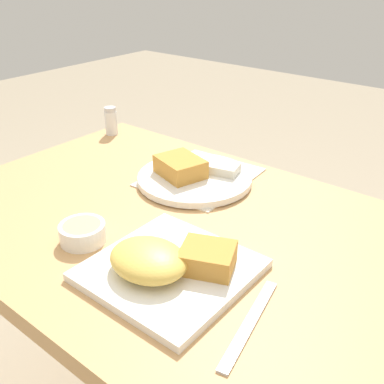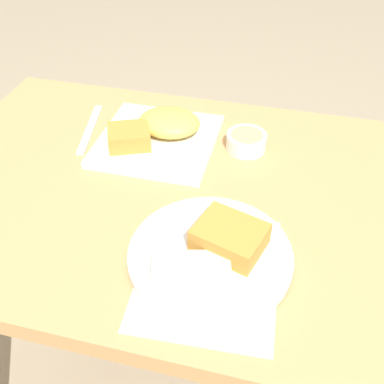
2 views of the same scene
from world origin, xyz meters
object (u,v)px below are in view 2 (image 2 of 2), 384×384
Objects in this scene: plate_square_near at (158,133)px; sauce_ramekin at (246,141)px; plate_oval_far at (213,252)px; butter_knife at (90,129)px.

plate_square_near is 2.90× the size of sauce_ramekin.
plate_square_near is 0.93× the size of plate_oval_far.
plate_oval_far is at bearing 89.34° from sauce_ramekin.
plate_square_near reaches higher than sauce_ramekin.
plate_oval_far is 3.14× the size of sauce_ramekin.
sauce_ramekin is (-0.18, -0.02, -0.00)m from plate_square_near.
plate_square_near is 0.18m from sauce_ramekin.
butter_knife is (0.16, -0.01, -0.02)m from plate_square_near.
plate_oval_far reaches higher than sauce_ramekin.
sauce_ramekin is at bearing 80.68° from butter_knife.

